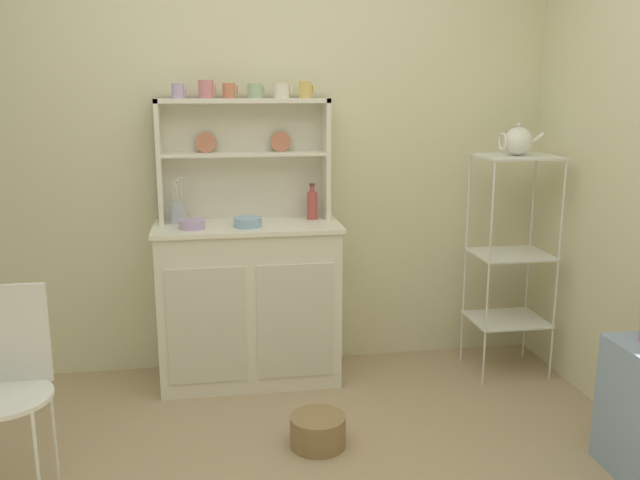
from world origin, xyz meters
TOP-DOWN VIEW (x-y plane):
  - wall_back at (0.00, 1.62)m, footprint 3.84×0.05m
  - hutch_cabinet at (-0.12, 1.37)m, footprint 0.98×0.45m
  - hutch_shelf_unit at (-0.12, 1.53)m, footprint 0.91×0.18m
  - bakers_rack at (1.32, 1.25)m, footprint 0.41×0.35m
  - wire_chair at (-1.10, 0.39)m, footprint 0.36×0.36m
  - floor_basket at (0.13, 0.59)m, footprint 0.25×0.25m
  - cup_lilac_0 at (-0.45, 1.49)m, footprint 0.08×0.07m
  - cup_rose_1 at (-0.31, 1.49)m, footprint 0.09×0.08m
  - cup_terracotta_2 at (-0.19, 1.49)m, footprint 0.08×0.07m
  - cup_sage_3 at (-0.06, 1.49)m, footprint 0.09×0.08m
  - cup_cream_4 at (0.08, 1.49)m, footprint 0.10×0.08m
  - cup_gold_5 at (0.21, 1.49)m, footprint 0.08×0.07m
  - bowl_mixing_large at (-0.41, 1.29)m, footprint 0.13×0.13m
  - bowl_floral_medium at (-0.12, 1.29)m, footprint 0.14×0.14m
  - jam_bottle at (0.24, 1.45)m, footprint 0.06×0.06m
  - utensil_jar at (-0.48, 1.45)m, footprint 0.08×0.08m
  - porcelain_teapot at (1.31, 1.25)m, footprint 0.24×0.15m

SIDE VIEW (x-z plane):
  - floor_basket at x=0.13m, z-range 0.00..0.14m
  - hutch_cabinet at x=-0.12m, z-range 0.01..0.89m
  - wire_chair at x=-1.10m, z-range 0.09..0.94m
  - bakers_rack at x=1.32m, z-range 0.13..1.36m
  - bowl_mixing_large at x=-0.41m, z-range 0.87..0.92m
  - bowl_floral_medium at x=-0.12m, z-range 0.87..0.92m
  - utensil_jar at x=-0.48m, z-range 0.81..1.06m
  - jam_bottle at x=0.24m, z-range 0.86..1.05m
  - wall_back at x=0.00m, z-range 0.00..2.50m
  - hutch_shelf_unit at x=-0.12m, z-range 0.93..1.58m
  - porcelain_teapot at x=1.31m, z-range 1.21..1.39m
  - cup_sage_3 at x=-0.06m, z-range 1.52..1.60m
  - cup_lilac_0 at x=-0.45m, z-range 1.52..1.60m
  - cup_cream_4 at x=0.08m, z-range 1.52..1.60m
  - cup_terracotta_2 at x=-0.19m, z-range 1.52..1.60m
  - cup_gold_5 at x=0.21m, z-range 1.52..1.61m
  - cup_rose_1 at x=-0.31m, z-range 1.52..1.62m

